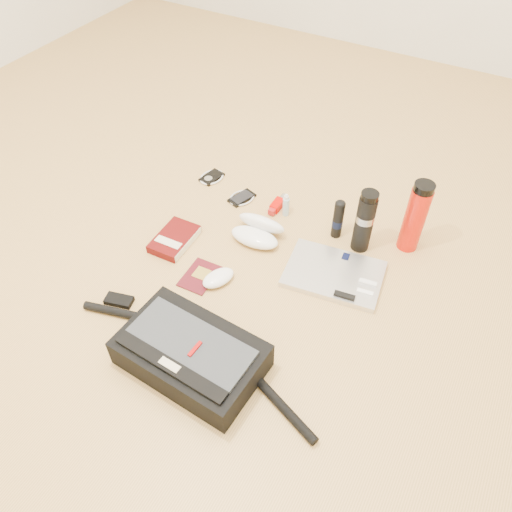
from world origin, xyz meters
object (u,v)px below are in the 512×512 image
object	(u,v)px
messenger_bag	(190,354)
thermos_red	(415,217)
laptop	(334,274)
thermos_black	(364,221)
book	(175,239)

from	to	relation	value
messenger_bag	thermos_red	world-z (taller)	thermos_red
laptop	thermos_black	world-z (taller)	thermos_black
thermos_black	thermos_red	xyz separation A→B (m)	(0.15, 0.09, 0.01)
book	thermos_black	size ratio (longest dim) A/B	0.75
thermos_red	laptop	bearing A→B (deg)	-122.94
laptop	thermos_red	bearing A→B (deg)	48.96
messenger_bag	thermos_black	xyz separation A→B (m)	(0.26, 0.70, 0.07)
thermos_red	book	bearing A→B (deg)	-151.93
book	thermos_red	size ratio (longest dim) A/B	0.67
thermos_black	thermos_red	bearing A→B (deg)	31.03
laptop	thermos_red	distance (m)	0.34
messenger_bag	thermos_red	size ratio (longest dim) A/B	3.00
messenger_bag	laptop	world-z (taller)	messenger_bag
messenger_bag	thermos_black	world-z (taller)	thermos_black
laptop	book	size ratio (longest dim) A/B	1.88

